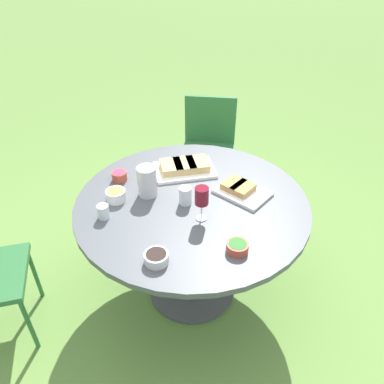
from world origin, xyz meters
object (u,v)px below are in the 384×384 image
(wine_glass, at_px, (202,197))
(water_pitcher, at_px, (147,181))
(chair_near_left, at_px, (209,142))
(dining_table, at_px, (192,216))

(wine_glass, bearing_deg, water_pitcher, 33.57)
(chair_near_left, height_order, water_pitcher, water_pitcher)
(dining_table, bearing_deg, wine_glass, 176.88)
(chair_near_left, xyz_separation_m, wine_glass, (-1.21, 0.55, 0.39))
(chair_near_left, distance_m, wine_glass, 1.38)
(dining_table, bearing_deg, water_pitcher, 56.05)
(dining_table, height_order, water_pitcher, water_pitcher)
(chair_near_left, bearing_deg, water_pitcher, 139.53)
(dining_table, height_order, chair_near_left, chair_near_left)
(dining_table, xyz_separation_m, water_pitcher, (0.15, 0.22, 0.21))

